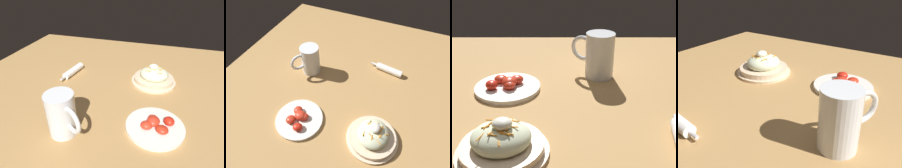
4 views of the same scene
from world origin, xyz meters
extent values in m
plane|color=#B2844C|center=(0.00, 0.00, 0.00)|extent=(1.43, 1.43, 0.00)
cylinder|color=beige|center=(-0.21, -0.17, 0.01)|extent=(0.22, 0.22, 0.01)
cylinder|color=beige|center=(-0.21, -0.17, 0.02)|extent=(0.19, 0.19, 0.02)
ellipsoid|color=beige|center=(-0.21, -0.17, 0.05)|extent=(0.14, 0.13, 0.06)
cylinder|color=orange|center=(-0.25, -0.20, 0.07)|extent=(0.02, 0.03, 0.01)
cylinder|color=orange|center=(-0.24, -0.14, 0.07)|extent=(0.03, 0.01, 0.01)
cylinder|color=orange|center=(-0.24, -0.17, 0.08)|extent=(0.02, 0.02, 0.01)
cylinder|color=orange|center=(-0.19, -0.14, 0.07)|extent=(0.00, 0.02, 0.01)
cylinder|color=orange|center=(-0.23, -0.19, 0.08)|extent=(0.01, 0.03, 0.01)
cylinder|color=orange|center=(-0.20, -0.18, 0.08)|extent=(0.02, 0.03, 0.01)
cylinder|color=orange|center=(-0.19, -0.17, 0.08)|extent=(0.02, 0.01, 0.01)
cylinder|color=orange|center=(-0.20, -0.20, 0.08)|extent=(0.03, 0.01, 0.00)
cylinder|color=orange|center=(-0.21, -0.16, 0.08)|extent=(0.02, 0.01, 0.00)
cylinder|color=orange|center=(-0.20, -0.20, 0.07)|extent=(0.03, 0.00, 0.01)
cylinder|color=orange|center=(-0.20, -0.18, 0.08)|extent=(0.01, 0.03, 0.01)
cylinder|color=orange|center=(-0.25, -0.17, 0.07)|extent=(0.02, 0.00, 0.01)
cylinder|color=orange|center=(-0.21, -0.22, 0.07)|extent=(0.01, 0.02, 0.01)
cylinder|color=orange|center=(-0.23, -0.20, 0.07)|extent=(0.02, 0.01, 0.00)
cylinder|color=orange|center=(-0.19, -0.14, 0.07)|extent=(0.03, 0.01, 0.00)
ellipsoid|color=white|center=(-0.21, -0.17, 0.09)|extent=(0.04, 0.04, 0.02)
cylinder|color=white|center=(0.05, 0.26, 0.08)|extent=(0.10, 0.10, 0.16)
cylinder|color=orange|center=(0.05, 0.26, 0.04)|extent=(0.09, 0.09, 0.07)
cylinder|color=white|center=(0.05, 0.26, 0.08)|extent=(0.09, 0.09, 0.01)
torus|color=white|center=(-0.01, 0.29, 0.09)|extent=(0.09, 0.06, 0.09)
cylinder|color=white|center=(0.21, -0.14, 0.02)|extent=(0.06, 0.15, 0.04)
cylinder|color=silver|center=(0.22, -0.05, 0.02)|extent=(0.02, 0.04, 0.01)
cylinder|color=white|center=(-0.26, 0.16, 0.01)|extent=(0.21, 0.21, 0.01)
ellipsoid|color=red|center=(-0.28, 0.18, 0.03)|extent=(0.05, 0.05, 0.02)
ellipsoid|color=red|center=(-0.25, 0.14, 0.03)|extent=(0.06, 0.06, 0.03)
ellipsoid|color=red|center=(-0.25, 0.15, 0.02)|extent=(0.04, 0.05, 0.02)
ellipsoid|color=red|center=(-0.23, 0.18, 0.03)|extent=(0.05, 0.05, 0.03)
ellipsoid|color=red|center=(-0.30, 0.13, 0.03)|extent=(0.05, 0.06, 0.03)
ellipsoid|color=red|center=(-0.25, 0.15, 0.03)|extent=(0.05, 0.06, 0.03)
camera|label=1|loc=(-0.26, 0.70, 0.51)|focal=31.47mm
camera|label=2|loc=(-0.62, -0.19, 0.77)|focal=31.37mm
camera|label=3|loc=(-0.07, -0.74, 0.46)|focal=49.45mm
camera|label=4|loc=(0.50, 0.41, 0.39)|focal=38.78mm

